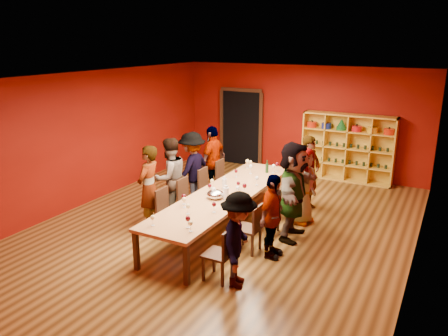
{
  "coord_description": "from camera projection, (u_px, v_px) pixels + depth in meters",
  "views": [
    {
      "loc": [
        3.84,
        -7.18,
        3.68
      ],
      "look_at": [
        -0.2,
        0.33,
        1.15
      ],
      "focal_mm": 35.0,
      "sensor_mm": 36.0,
      "label": 1
    }
  ],
  "objects": [
    {
      "name": "wine_glass_6",
      "position": [
        188.0,
        219.0,
        7.0
      ],
      "size": [
        0.08,
        0.08,
        0.21
      ],
      "color": "white",
      "rests_on": "tasting_table"
    },
    {
      "name": "person_left_4",
      "position": [
        213.0,
        161.0,
        10.55
      ],
      "size": [
        0.48,
        1.01,
        1.7
      ],
      "primitive_type": "imported",
      "rotation": [
        0.0,
        0.0,
        -1.6
      ],
      "color": "#141B39",
      "rests_on": "ground"
    },
    {
      "name": "wine_glass_15",
      "position": [
        191.0,
        224.0,
        6.86
      ],
      "size": [
        0.08,
        0.08,
        0.19
      ],
      "color": "white",
      "rests_on": "tasting_table"
    },
    {
      "name": "person_right_3",
      "position": [
        302.0,
        185.0,
        8.91
      ],
      "size": [
        0.56,
        0.85,
        1.61
      ],
      "primitive_type": "imported",
      "rotation": [
        0.0,
        0.0,
        1.39
      ],
      "color": "#525257",
      "rests_on": "ground"
    },
    {
      "name": "wine_glass_2",
      "position": [
        236.0,
        171.0,
        9.59
      ],
      "size": [
        0.07,
        0.07,
        0.18
      ],
      "color": "white",
      "rests_on": "tasting_table"
    },
    {
      "name": "wine_glass_9",
      "position": [
        274.0,
        167.0,
        9.89
      ],
      "size": [
        0.08,
        0.08,
        0.2
      ],
      "color": "white",
      "rests_on": "tasting_table"
    },
    {
      "name": "wine_glass_16",
      "position": [
        247.0,
        162.0,
        10.25
      ],
      "size": [
        0.09,
        0.09,
        0.22
      ],
      "color": "white",
      "rests_on": "tasting_table"
    },
    {
      "name": "wine_glass_7",
      "position": [
        238.0,
        189.0,
        8.46
      ],
      "size": [
        0.08,
        0.08,
        0.2
      ],
      "color": "white",
      "rests_on": "tasting_table"
    },
    {
      "name": "person_left_1",
      "position": [
        149.0,
        188.0,
        8.61
      ],
      "size": [
        0.53,
        0.68,
        1.71
      ],
      "primitive_type": "imported",
      "rotation": [
        0.0,
        0.0,
        -1.44
      ],
      "color": "#48484C",
      "rests_on": "ground"
    },
    {
      "name": "wine_glass_0",
      "position": [
        153.0,
        218.0,
        7.08
      ],
      "size": [
        0.07,
        0.07,
        0.19
      ],
      "color": "white",
      "rests_on": "tasting_table"
    },
    {
      "name": "chair_person_left_3",
      "position": [
        207.0,
        186.0,
        9.84
      ],
      "size": [
        0.42,
        0.42,
        0.89
      ],
      "color": "black",
      "rests_on": "ground"
    },
    {
      "name": "person_left_3",
      "position": [
        192.0,
        169.0,
        9.92
      ],
      "size": [
        0.5,
        1.11,
        1.69
      ],
      "primitive_type": "imported",
      "rotation": [
        0.0,
        0.0,
        -1.62
      ],
      "color": "#DA9292",
      "rests_on": "ground"
    },
    {
      "name": "wine_glass_12",
      "position": [
        188.0,
        207.0,
        7.55
      ],
      "size": [
        0.08,
        0.08,
        0.19
      ],
      "color": "white",
      "rests_on": "tasting_table"
    },
    {
      "name": "tasting_table",
      "position": [
        225.0,
        195.0,
        8.66
      ],
      "size": [
        1.1,
        4.5,
        0.75
      ],
      "color": "#BD804E",
      "rests_on": "ground"
    },
    {
      "name": "chair_person_left_2",
      "position": [
        187.0,
        197.0,
        9.14
      ],
      "size": [
        0.42,
        0.42,
        0.89
      ],
      "color": "black",
      "rests_on": "ground"
    },
    {
      "name": "chair_person_left_4",
      "position": [
        224.0,
        176.0,
        10.52
      ],
      "size": [
        0.42,
        0.42,
        0.89
      ],
      "color": "black",
      "rests_on": "ground"
    },
    {
      "name": "wine_bottle",
      "position": [
        267.0,
        168.0,
        9.92
      ],
      "size": [
        0.08,
        0.08,
        0.29
      ],
      "color": "#133419",
      "rests_on": "tasting_table"
    },
    {
      "name": "room_shell",
      "position": [
        225.0,
        156.0,
        8.43
      ],
      "size": [
        7.1,
        9.1,
        3.04
      ],
      "color": "#523615",
      "rests_on": "ground"
    },
    {
      "name": "chair_person_left_1",
      "position": [
        167.0,
        208.0,
        8.53
      ],
      "size": [
        0.42,
        0.42,
        0.89
      ],
      "color": "black",
      "rests_on": "ground"
    },
    {
      "name": "shelving_unit",
      "position": [
        348.0,
        144.0,
        11.59
      ],
      "size": [
        2.4,
        0.4,
        1.8
      ],
      "color": "gold",
      "rests_on": "ground"
    },
    {
      "name": "wine_glass_18",
      "position": [
        251.0,
        167.0,
        9.82
      ],
      "size": [
        0.09,
        0.09,
        0.22
      ],
      "color": "white",
      "rests_on": "tasting_table"
    },
    {
      "name": "person_right_4",
      "position": [
        309.0,
        173.0,
        9.61
      ],
      "size": [
        0.59,
        0.7,
        1.67
      ],
      "primitive_type": "imported",
      "rotation": [
        0.0,
        0.0,
        1.31
      ],
      "color": "#5C8EBE",
      "rests_on": "ground"
    },
    {
      "name": "wine_glass_11",
      "position": [
        184.0,
        200.0,
        7.84
      ],
      "size": [
        0.08,
        0.08,
        0.2
      ],
      "color": "white",
      "rests_on": "tasting_table"
    },
    {
      "name": "spittoon_bowl",
      "position": [
        215.0,
        194.0,
        8.32
      ],
      "size": [
        0.33,
        0.33,
        0.18
      ],
      "primitive_type": "ellipsoid",
      "color": "silver",
      "rests_on": "tasting_table"
    },
    {
      "name": "wine_glass_5",
      "position": [
        212.0,
        181.0,
        8.88
      ],
      "size": [
        0.08,
        0.08,
        0.19
      ],
      "color": "white",
      "rests_on": "tasting_table"
    },
    {
      "name": "chair_person_right_4",
      "position": [
        298.0,
        186.0,
        9.82
      ],
      "size": [
        0.42,
        0.42,
        0.89
      ],
      "color": "black",
      "rests_on": "ground"
    },
    {
      "name": "chair_person_right_0",
      "position": [
        223.0,
        252.0,
        6.8
      ],
      "size": [
        0.42,
        0.42,
        0.89
      ],
      "color": "black",
      "rests_on": "ground"
    },
    {
      "name": "wine_glass_8",
      "position": [
        257.0,
        179.0,
        9.05
      ],
      "size": [
        0.08,
        0.08,
        0.2
      ],
      "color": "white",
      "rests_on": "tasting_table"
    },
    {
      "name": "wine_glass_4",
      "position": [
        238.0,
        184.0,
        8.76
      ],
      "size": [
        0.07,
        0.07,
        0.18
      ],
      "color": "white",
      "rests_on": "tasting_table"
    },
    {
      "name": "person_left_2",
      "position": [
        170.0,
        178.0,
        9.23
      ],
      "size": [
        0.72,
        0.94,
        1.71
      ],
      "primitive_type": "imported",
      "rotation": [
        0.0,
        0.0,
        -1.93
      ],
      "color": "silver",
      "rests_on": "ground"
    },
    {
      "name": "wine_glass_13",
      "position": [
        251.0,
        162.0,
        10.3
      ],
      "size": [
        0.07,
        0.07,
        0.18
      ],
      "color": "white",
      "rests_on": "tasting_table"
    },
    {
      "name": "wine_glass_1",
      "position": [
        277.0,
        165.0,
        9.99
      ],
      "size": [
        0.09,
        0.09,
        0.22
      ],
      "color": "white",
      "rests_on": "tasting_table"
    },
    {
      "name": "person_right_2",
      "position": [
        293.0,
        191.0,
        8.15
      ],
      "size": [
        0.63,
        1.79,
        1.89
      ],
      "primitive_type": "imported",
      "rotation": [
        0.0,
        0.0,
        1.65
      ],
      "color": "#535358",
      "rests_on": "ground"
    },
    {
      "name": "person_right_0",
      "position": [
        239.0,
        240.0,
        6.59
      ],
      "size": [
        0.67,
        1.05,
        1.52
      ],
      "primitive_type": "imported",
      "rotation": [
        0.0,
        0.0,
        1.86
      ],
      "color": "white",
      "rests_on": "ground"
    },
    {
      "name": "person_right_1",
      "position": [
        272.0,
        216.0,
        7.48
      ],
      "size": [
        0.42,
        0.89,
        1.51
      ],
      "primitive_type": "imported",
      "rotation": [
        0.0,
        0.0,
        1.59
      ],
      "color": "#48484D",
      "rests_on": "ground"
    },
    {
      "name": "chair_person_right_2",
      "position": [
        271.0,
        209.0,
        8.48
      ],
      "size": [
        0.42,
        0.42,
        0.89
      ],
      "color": "black",
      "rests_on": "ground"
    },
    {
      "name": "wine_glass_19",
      "position": [
        210.0,
        186.0,
        8.6
      ],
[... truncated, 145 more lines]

